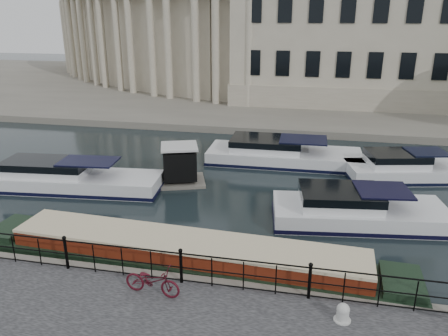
# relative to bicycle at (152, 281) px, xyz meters

# --- Properties ---
(ground_plane) EXTENTS (160.00, 160.00, 0.00)m
(ground_plane) POSITION_rel_bicycle_xyz_m (0.68, 3.02, -1.02)
(ground_plane) COLOR black
(ground_plane) RESTS_ON ground
(far_bank) EXTENTS (120.00, 42.00, 0.55)m
(far_bank) POSITION_rel_bicycle_xyz_m (0.68, 42.02, -0.75)
(far_bank) COLOR #6B665B
(far_bank) RESTS_ON ground_plane
(railing) EXTENTS (24.14, 0.14, 1.22)m
(railing) POSITION_rel_bicycle_xyz_m (0.68, 0.77, 0.18)
(railing) COLOR black
(railing) RESTS_ON near_quay
(civic_building) EXTENTS (53.55, 31.84, 16.85)m
(civic_building) POSITION_rel_bicycle_xyz_m (-0.32, 37.72, 6.01)
(civic_building) COLOR #ADA38C
(civic_building) RESTS_ON far_bank
(bicycle) EXTENTS (1.86, 0.83, 0.95)m
(bicycle) POSITION_rel_bicycle_xyz_m (0.00, 0.00, 0.00)
(bicycle) COLOR #470C17
(bicycle) RESTS_ON near_quay
(mooring_bollard) EXTENTS (0.48, 0.48, 0.54)m
(mooring_bollard) POSITION_rel_bicycle_xyz_m (5.63, -0.08, -0.22)
(mooring_bollard) COLOR #BBBCB7
(mooring_bollard) RESTS_ON near_quay
(narrowboat) EXTENTS (16.00, 2.87, 1.58)m
(narrowboat) POSITION_rel_bicycle_xyz_m (0.34, 2.38, -0.66)
(narrowboat) COLOR black
(narrowboat) RESTS_ON ground_plane
(harbour_hut) EXTENTS (3.16, 2.90, 2.16)m
(harbour_hut) POSITION_rel_bicycle_xyz_m (-2.40, 10.52, -0.07)
(harbour_hut) COLOR #6B665B
(harbour_hut) RESTS_ON ground_plane
(cabin_cruisers) EXTENTS (26.23, 11.12, 1.99)m
(cabin_cruisers) POSITION_rel_bicycle_xyz_m (2.10, 11.32, -0.66)
(cabin_cruisers) COLOR white
(cabin_cruisers) RESTS_ON ground_plane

